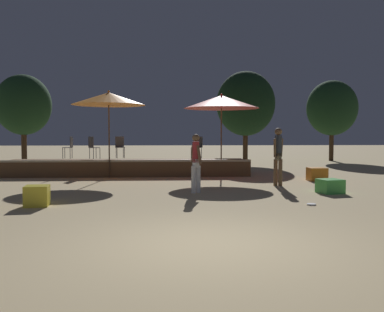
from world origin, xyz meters
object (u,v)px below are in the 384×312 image
at_px(bistro_chair_1, 93,145).
at_px(background_tree_2, 332,108).
at_px(person_2, 278,154).
at_px(background_tree_0, 23,105).
at_px(bistro_chair_0, 70,145).
at_px(background_tree_1, 246,104).
at_px(cube_seat_2, 37,196).
at_px(cube_seat_0, 330,186).
at_px(bistro_chair_3, 198,145).
at_px(patio_umbrella_0, 109,99).
at_px(bistro_chair_2, 120,145).
at_px(frisbee_disc, 311,204).
at_px(cube_seat_1, 317,174).
at_px(patio_umbrella_1, 221,102).
at_px(person_1, 196,161).

relative_size(bistro_chair_1, background_tree_2, 0.18).
height_order(person_2, background_tree_0, background_tree_0).
relative_size(bistro_chair_0, background_tree_1, 0.17).
height_order(cube_seat_2, background_tree_2, background_tree_2).
relative_size(cube_seat_0, bistro_chair_3, 0.80).
bearing_deg(patio_umbrella_0, cube_seat_0, -34.56).
relative_size(cube_seat_0, background_tree_1, 0.14).
height_order(patio_umbrella_0, background_tree_0, background_tree_0).
relative_size(bistro_chair_3, background_tree_0, 0.19).
bearing_deg(background_tree_0, background_tree_2, 11.72).
xyz_separation_m(bistro_chair_2, background_tree_1, (6.41, 6.11, 2.18)).
bearing_deg(bistro_chair_2, background_tree_2, 20.45).
bearing_deg(background_tree_0, frisbee_disc, -50.13).
relative_size(cube_seat_1, frisbee_disc, 2.79).
height_order(bistro_chair_0, bistro_chair_2, same).
bearing_deg(bistro_chair_0, patio_umbrella_0, 57.84).
distance_m(cube_seat_0, bistro_chair_3, 6.77).
bearing_deg(background_tree_0, cube_seat_0, -42.33).
height_order(bistro_chair_1, background_tree_1, background_tree_1).
distance_m(patio_umbrella_1, background_tree_0, 11.36).
bearing_deg(bistro_chair_3, background_tree_2, 94.97).
relative_size(person_2, bistro_chair_0, 2.07).
relative_size(person_1, bistro_chair_1, 1.85).
bearing_deg(background_tree_1, bistro_chair_1, -138.26).
height_order(patio_umbrella_0, bistro_chair_1, patio_umbrella_0).
bearing_deg(bistro_chair_3, background_tree_0, -160.22).
bearing_deg(person_2, cube_seat_2, -102.07).
distance_m(bistro_chair_2, background_tree_2, 15.16).
bearing_deg(background_tree_0, cube_seat_2, -70.69).
bearing_deg(bistro_chair_2, bistro_chair_3, -21.09).
xyz_separation_m(patio_umbrella_1, cube_seat_1, (3.25, -1.73, -2.70)).
distance_m(bistro_chair_0, background_tree_0, 6.48).
height_order(cube_seat_1, bistro_chair_0, bistro_chair_0).
distance_m(patio_umbrella_0, patio_umbrella_1, 4.36).
height_order(person_2, bistro_chair_3, person_2).
distance_m(cube_seat_1, background_tree_0, 15.32).
distance_m(frisbee_disc, background_tree_0, 17.26).
height_order(patio_umbrella_1, background_tree_1, background_tree_1).
bearing_deg(bistro_chair_1, bistro_chair_0, 35.17).
height_order(person_2, bistro_chair_0, person_2).
relative_size(bistro_chair_2, background_tree_1, 0.17).
bearing_deg(background_tree_1, cube_seat_2, -117.81).
bearing_deg(frisbee_disc, patio_umbrella_1, 100.21).
bearing_deg(background_tree_1, frisbee_disc, -94.18).
bearing_deg(cube_seat_2, bistro_chair_3, 60.64).
bearing_deg(person_2, bistro_chair_2, -169.05).
bearing_deg(bistro_chair_0, background_tree_0, -143.00).
height_order(patio_umbrella_1, background_tree_2, background_tree_2).
relative_size(person_2, frisbee_disc, 8.47).
distance_m(cube_seat_2, person_1, 4.37).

